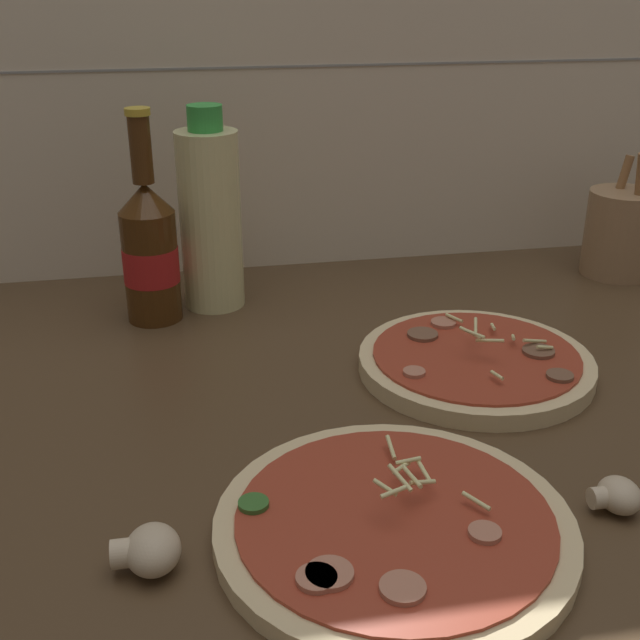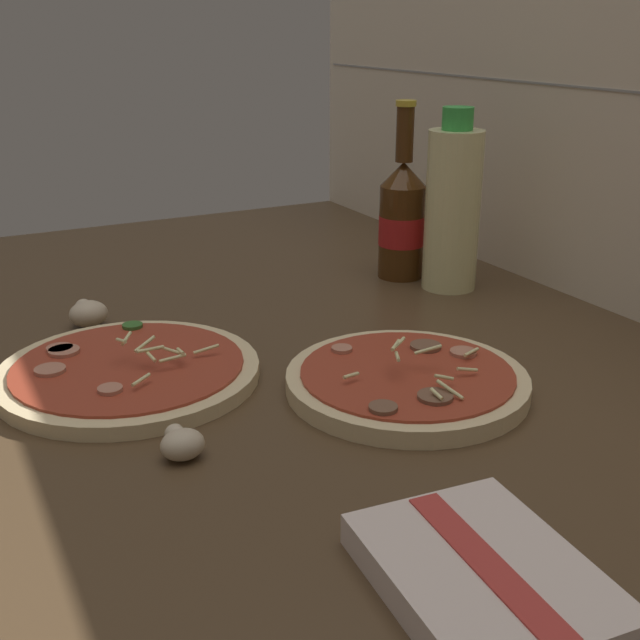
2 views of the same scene
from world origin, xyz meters
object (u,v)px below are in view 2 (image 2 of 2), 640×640
at_px(mushroom_right, 88,313).
at_px(pizza_near, 129,371).
at_px(pizza_far, 407,381).
at_px(mushroom_left, 182,444).
at_px(beer_bottle, 402,217).
at_px(oil_bottle, 453,208).
at_px(dish_towel, 484,577).

bearing_deg(mushroom_right, pizza_near, 0.53).
bearing_deg(pizza_far, mushroom_left, -84.64).
xyz_separation_m(pizza_near, beer_bottle, (-0.17, 0.45, 0.08)).
distance_m(oil_bottle, mushroom_right, 0.50).
distance_m(pizza_far, beer_bottle, 0.40).
bearing_deg(pizza_near, dish_towel, 14.89).
relative_size(beer_bottle, oil_bottle, 1.02).
bearing_deg(mushroom_left, beer_bottle, 128.11).
bearing_deg(pizza_near, mushroom_right, -179.47).
bearing_deg(oil_bottle, mushroom_right, -99.35).
relative_size(beer_bottle, mushroom_right, 5.14).
bearing_deg(dish_towel, pizza_far, 155.82).
bearing_deg(pizza_far, beer_bottle, 148.05).
height_order(beer_bottle, oil_bottle, beer_bottle).
bearing_deg(dish_towel, mushroom_right, -169.16).
relative_size(mushroom_left, dish_towel, 0.22).
bearing_deg(pizza_far, pizza_near, -122.89).
distance_m(beer_bottle, oil_bottle, 0.09).
relative_size(oil_bottle, mushroom_right, 5.06).
bearing_deg(mushroom_right, dish_towel, 10.84).
bearing_deg(mushroom_left, pizza_far, 95.36).
xyz_separation_m(pizza_near, oil_bottle, (-0.10, 0.49, 0.11)).
relative_size(pizza_far, mushroom_left, 6.09).
xyz_separation_m(oil_bottle, mushroom_right, (-0.08, -0.49, -0.10)).
height_order(mushroom_left, mushroom_right, mushroom_right).
bearing_deg(dish_towel, beer_bottle, 151.48).
bearing_deg(oil_bottle, beer_bottle, -156.45).
bearing_deg(mushroom_right, oil_bottle, 80.65).
relative_size(pizza_far, beer_bottle, 0.98).
height_order(pizza_near, beer_bottle, beer_bottle).
bearing_deg(dish_towel, oil_bottle, 145.82).
height_order(mushroom_left, dish_towel, mushroom_left).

